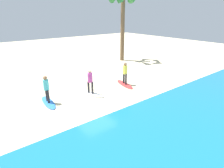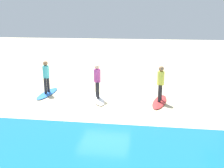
% 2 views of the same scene
% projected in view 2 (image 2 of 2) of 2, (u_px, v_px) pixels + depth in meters
% --- Properties ---
extents(ground_plane, '(60.00, 60.00, 0.00)m').
position_uv_depth(ground_plane, '(104.00, 99.00, 12.55)').
color(ground_plane, beige).
extents(surfboard_red, '(0.96, 2.17, 0.09)m').
position_uv_depth(surfboard_red, '(160.00, 102.00, 12.01)').
color(surfboard_red, red).
rests_on(surfboard_red, ground).
extents(surfer_red, '(0.32, 0.45, 1.64)m').
position_uv_depth(surfer_red, '(161.00, 81.00, 11.75)').
color(surfer_red, '#232328').
rests_on(surfer_red, surfboard_red).
extents(surfboard_white, '(1.26, 2.16, 0.09)m').
position_uv_depth(surfboard_white, '(98.00, 98.00, 12.48)').
color(surfboard_white, white).
rests_on(surfboard_white, ground).
extents(surfer_white, '(0.32, 0.44, 1.64)m').
position_uv_depth(surfer_white, '(97.00, 78.00, 12.21)').
color(surfer_white, '#232328').
rests_on(surfer_white, surfboard_white).
extents(surfboard_blue, '(0.71, 2.13, 0.09)m').
position_uv_depth(surfboard_blue, '(47.00, 93.00, 13.25)').
color(surfboard_blue, blue).
rests_on(surfboard_blue, ground).
extents(surfer_blue, '(0.32, 0.46, 1.64)m').
position_uv_depth(surfer_blue, '(46.00, 75.00, 12.99)').
color(surfer_blue, '#232328').
rests_on(surfer_blue, surfboard_blue).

